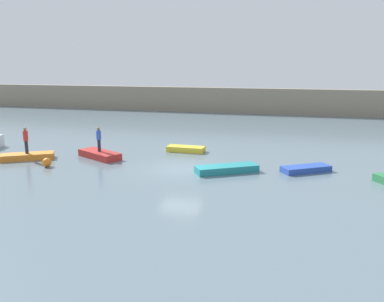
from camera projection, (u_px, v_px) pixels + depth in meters
name	position (u px, v px, depth m)	size (l,w,h in m)	color
ground_plane	(181.00, 169.00, 25.05)	(120.00, 120.00, 0.00)	slate
embankment_wall	(243.00, 101.00, 52.36)	(80.00, 1.20, 3.24)	gray
rowboat_orange	(27.00, 156.00, 27.49)	(3.44, 1.13, 0.42)	orange
rowboat_red	(100.00, 155.00, 27.94)	(3.43, 1.30, 0.46)	red
rowboat_yellow	(186.00, 149.00, 29.89)	(2.77, 1.04, 0.40)	gold
rowboat_teal	(227.00, 169.00, 24.25)	(3.77, 1.17, 0.43)	teal
rowboat_blue	(306.00, 169.00, 24.38)	(3.02, 1.04, 0.36)	#2B4CAD
person_red_shirt	(26.00, 139.00, 27.23)	(0.32, 0.32, 1.79)	#232838
person_blue_shirt	(99.00, 138.00, 27.69)	(0.32, 0.32, 1.69)	#232838
mooring_buoy	(47.00, 162.00, 25.53)	(0.57, 0.57, 0.57)	orange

